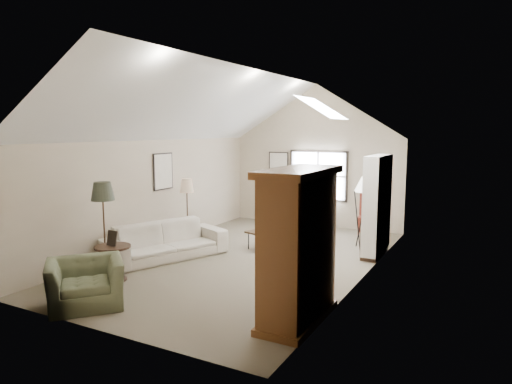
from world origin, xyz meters
The scene contains 18 objects.
room_shell centered at (0.00, 0.00, 3.21)m, with size 5.01×8.01×4.00m.
window centered at (0.10, 3.96, 1.45)m, with size 1.72×0.08×1.42m, color black.
skylight centered at (1.30, 0.90, 3.22)m, with size 0.80×1.20×0.52m, color white, non-canonical shape.
wall_art centered at (-1.88, 1.94, 1.73)m, with size 1.97×3.71×0.88m.
armoire centered at (2.18, -2.40, 1.10)m, with size 0.60×1.50×2.20m, color brown.
tv_alcove centered at (2.34, 1.60, 1.15)m, with size 0.32×1.30×2.10m, color white.
media_console centered at (2.32, 1.60, 0.30)m, with size 0.34×1.18×0.60m, color #382316.
tv_panel centered at (2.32, 1.60, 0.92)m, with size 0.05×0.90×0.55m, color black.
sofa centered at (-1.59, -0.75, 0.38)m, with size 2.59×1.01×0.76m, color beige.
armchair_near centered at (-0.97, -3.44, 0.36)m, with size 1.12×0.98×0.73m, color #525B40.
armchair_far centered at (-0.01, 3.70, 0.39)m, with size 0.84×0.86×0.79m, color #666849.
coffee_table centered at (0.00, 0.79, 0.21)m, with size 0.83×0.46×0.42m, color #3A2B17.
bowl centered at (0.00, 0.79, 0.45)m, with size 0.20×0.20×0.05m, color #321E14.
side_table centered at (-1.49, -2.35, 0.33)m, with size 0.65×0.65×0.65m, color #381F16.
side_chair centered at (1.64, 3.51, 0.55)m, with size 0.43×0.43×1.11m, color maroon.
tripod_lamp centered at (1.97, 1.99, 0.86)m, with size 0.50×0.50×1.71m, color white, non-canonical shape.
dark_lamp centered at (-1.89, -2.15, 0.90)m, with size 0.43×0.43×1.81m, color #282B1E, non-canonical shape.
tan_lamp centered at (-1.89, 0.45, 0.81)m, with size 0.33×0.33×1.63m, color tan, non-canonical shape.
Camera 1 is at (4.61, -8.24, 2.74)m, focal length 32.00 mm.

